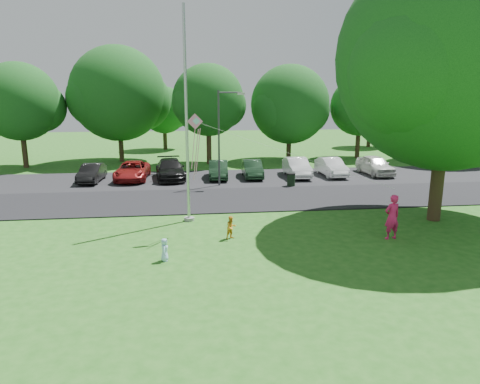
{
  "coord_description": "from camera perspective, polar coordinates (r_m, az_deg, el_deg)",
  "views": [
    {
      "loc": [
        -3.48,
        -15.34,
        6.01
      ],
      "look_at": [
        -1.1,
        4.0,
        1.6
      ],
      "focal_mm": 32.0,
      "sensor_mm": 36.0,
      "label": 1
    }
  ],
  "objects": [
    {
      "name": "woman",
      "position": [
        19.27,
        19.61,
        -3.16
      ],
      "size": [
        0.79,
        0.6,
        1.95
      ],
      "primitive_type": "imported",
      "rotation": [
        0.0,
        0.0,
        3.35
      ],
      "color": "#E71E62",
      "rests_on": "ground"
    },
    {
      "name": "horizon_trees",
      "position": [
        49.82,
        1.74,
        10.78
      ],
      "size": [
        77.46,
        7.2,
        7.02
      ],
      "color": "#332316",
      "rests_on": "ground"
    },
    {
      "name": "flagpole",
      "position": [
        20.42,
        -7.1,
        7.48
      ],
      "size": [
        0.5,
        0.5,
        10.0
      ],
      "color": "#B7BABF",
      "rests_on": "ground"
    },
    {
      "name": "parked_cars",
      "position": [
        31.55,
        -1.03,
        3.13
      ],
      "size": [
        22.68,
        5.08,
        1.46
      ],
      "color": "black",
      "rests_on": "ground"
    },
    {
      "name": "park_road",
      "position": [
        25.3,
        1.1,
        -0.92
      ],
      "size": [
        60.0,
        6.0,
        0.06
      ],
      "primitive_type": "cube",
      "color": "black",
      "rests_on": "ground"
    },
    {
      "name": "kite",
      "position": [
        18.28,
        -5.33,
        7.88
      ],
      "size": [
        8.53,
        2.01,
        3.07
      ],
      "rotation": [
        0.0,
        0.0,
        0.06
      ],
      "color": "pink",
      "rests_on": "ground"
    },
    {
      "name": "tree_row",
      "position": [
        39.89,
        0.3,
        12.32
      ],
      "size": [
        64.35,
        11.94,
        10.88
      ],
      "color": "#332316",
      "rests_on": "ground"
    },
    {
      "name": "street_lamp",
      "position": [
        28.51,
        -2.34,
        8.33
      ],
      "size": [
        1.79,
        0.26,
        6.36
      ],
      "rotation": [
        0.0,
        0.0,
        -0.04
      ],
      "color": "#3F3F44",
      "rests_on": "ground"
    },
    {
      "name": "child_yellow",
      "position": [
        18.31,
        -1.17,
        -4.75
      ],
      "size": [
        0.61,
        0.58,
        1.01
      ],
      "primitive_type": "imported",
      "rotation": [
        0.0,
        0.0,
        0.53
      ],
      "color": "orange",
      "rests_on": "ground"
    },
    {
      "name": "big_tree",
      "position": [
        22.39,
        26.07,
        15.01
      ],
      "size": [
        10.79,
        10.28,
        12.8
      ],
      "rotation": [
        0.0,
        0.0,
        -0.03
      ],
      "color": "#332316",
      "rests_on": "ground"
    },
    {
      "name": "parking_strip",
      "position": [
        31.6,
        -0.56,
        1.84
      ],
      "size": [
        42.0,
        7.0,
        0.06
      ],
      "primitive_type": "cube",
      "color": "black",
      "rests_on": "ground"
    },
    {
      "name": "trash_can",
      "position": [
        28.94,
        6.83,
        1.6
      ],
      "size": [
        0.57,
        0.57,
        0.91
      ],
      "rotation": [
        0.0,
        0.0,
        0.23
      ],
      "color": "black",
      "rests_on": "ground"
    },
    {
      "name": "child_blue",
      "position": [
        16.19,
        -10.03,
        -7.59
      ],
      "size": [
        0.31,
        0.44,
        0.87
      ],
      "primitive_type": "imported",
      "rotation": [
        0.0,
        0.0,
        1.5
      ],
      "color": "#A6D7FF",
      "rests_on": "ground"
    },
    {
      "name": "ground",
      "position": [
        16.84,
        5.45,
        -8.22
      ],
      "size": [
        120.0,
        120.0,
        0.0
      ],
      "primitive_type": "plane",
      "color": "#225E18",
      "rests_on": "ground"
    }
  ]
}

